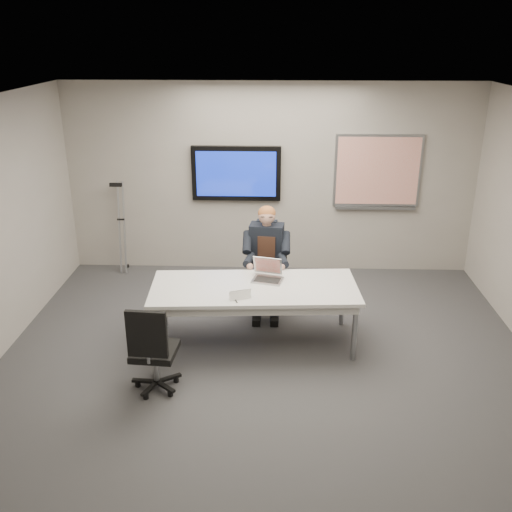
{
  "coord_description": "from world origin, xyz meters",
  "views": [
    {
      "loc": [
        0.09,
        -5.2,
        3.45
      ],
      "look_at": [
        -0.13,
        0.76,
        1.08
      ],
      "focal_mm": 40.0,
      "sensor_mm": 36.0,
      "label": 1
    }
  ],
  "objects_px": {
    "seated_person": "(266,272)",
    "laptop": "(268,274)",
    "conference_table": "(254,293)",
    "office_chair_near": "(154,364)",
    "office_chair_far": "(268,282)"
  },
  "relations": [
    {
      "from": "conference_table",
      "to": "office_chair_far",
      "type": "relative_size",
      "value": 2.44
    },
    {
      "from": "office_chair_far",
      "to": "laptop",
      "type": "height_order",
      "value": "office_chair_far"
    },
    {
      "from": "office_chair_far",
      "to": "office_chair_near",
      "type": "bearing_deg",
      "value": -95.69
    },
    {
      "from": "laptop",
      "to": "conference_table",
      "type": "bearing_deg",
      "value": -109.2
    },
    {
      "from": "conference_table",
      "to": "office_chair_far",
      "type": "distance_m",
      "value": 1.11
    },
    {
      "from": "seated_person",
      "to": "laptop",
      "type": "bearing_deg",
      "value": -80.6
    },
    {
      "from": "office_chair_far",
      "to": "laptop",
      "type": "relative_size",
      "value": 2.5
    },
    {
      "from": "laptop",
      "to": "office_chair_near",
      "type": "bearing_deg",
      "value": -118.13
    },
    {
      "from": "conference_table",
      "to": "seated_person",
      "type": "distance_m",
      "value": 0.81
    },
    {
      "from": "office_chair_near",
      "to": "office_chair_far",
      "type": "bearing_deg",
      "value": -114.17
    },
    {
      "from": "office_chair_near",
      "to": "conference_table",
      "type": "bearing_deg",
      "value": -129.77
    },
    {
      "from": "office_chair_far",
      "to": "seated_person",
      "type": "relative_size",
      "value": 0.71
    },
    {
      "from": "office_chair_far",
      "to": "office_chair_near",
      "type": "height_order",
      "value": "office_chair_near"
    },
    {
      "from": "seated_person",
      "to": "laptop",
      "type": "height_order",
      "value": "seated_person"
    },
    {
      "from": "conference_table",
      "to": "office_chair_far",
      "type": "bearing_deg",
      "value": 79.0
    }
  ]
}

